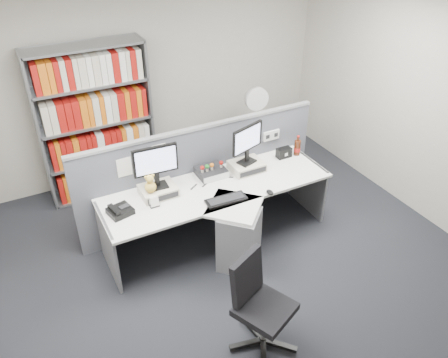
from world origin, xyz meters
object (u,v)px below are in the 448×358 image
shelving_unit (96,125)px  desktop_pc (211,172)px  desk (226,217)px  monitor_right (247,141)px  keyboard (226,200)px  speaker (284,153)px  monitor_left (156,164)px  mouse (270,192)px  office_chair (258,302)px  desk_calendar (154,202)px  desk_fan (256,102)px  cola_bottle (297,148)px  desk_phone (120,211)px  filing_cabinet (254,146)px

shelving_unit → desktop_pc: bearing=-55.5°
desk → shelving_unit: size_ratio=1.30×
monitor_right → keyboard: monitor_right is taller
speaker → shelving_unit: size_ratio=0.09×
monitor_left → speaker: bearing=1.6°
desk → mouse: bearing=-20.1°
shelving_unit → office_chair: bearing=-79.8°
desktop_pc → desk_calendar: size_ratio=2.72×
desk_calendar → desk: bearing=-15.1°
shelving_unit → desk_fan: bearing=-12.1°
monitor_right → cola_bottle: monitor_right is taller
monitor_left → speaker: size_ratio=2.69×
shelving_unit → cola_bottle: bearing=-34.5°
desktop_pc → desk_calendar: 0.84m
monitor_left → cola_bottle: bearing=0.6°
desktop_pc → keyboard: size_ratio=0.71×
keyboard → cola_bottle: size_ratio=1.73×
monitor_left → mouse: monitor_left is taller
desk → desk_fan: (1.20, 1.40, 0.59)m
monitor_right → desk_phone: (-1.57, -0.14, -0.34)m
desk → office_chair: size_ratio=2.79×
monitor_left → filing_cabinet: size_ratio=0.70×
monitor_right → mouse: monitor_right is taller
speaker → desk_fan: size_ratio=0.33×
filing_cabinet → desk_fan: 0.70m
monitor_right → cola_bottle: (0.73, 0.02, -0.28)m
mouse → desk_fan: 1.76m
cola_bottle → desk_phone: bearing=-175.9°
desk → desk_fan: bearing=49.4°
speaker → office_chair: size_ratio=0.20×
keyboard → office_chair: size_ratio=0.48×
shelving_unit → filing_cabinet: (2.10, -0.45, -0.63)m
monitor_left → desk_calendar: (-0.11, -0.18, -0.34)m
desk_phone → desk_fan: (2.30, 1.16, 0.29)m
desktop_pc → office_chair: (-0.39, -1.71, -0.26)m
monitor_left → keyboard: (0.59, -0.44, -0.38)m
desk_phone → desk_calendar: bearing=-6.4°
desk → keyboard: size_ratio=5.77×
desk_calendar → monitor_right: bearing=8.6°
filing_cabinet → cola_bottle: bearing=-90.0°
desk_phone → speaker: bearing=5.1°
shelving_unit → office_chair: (0.56, -3.09, -0.48)m
desk → shelving_unit: 2.12m
desktop_pc → shelving_unit: shelving_unit is taller
desk → cola_bottle: cola_bottle is taller
speaker → cola_bottle: (0.18, -0.03, 0.04)m
mouse → cola_bottle: size_ratio=0.40×
cola_bottle → desk_fan: desk_fan is taller
speaker → cola_bottle: size_ratio=0.70×
mouse → desk_calendar: desk_calendar is taller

